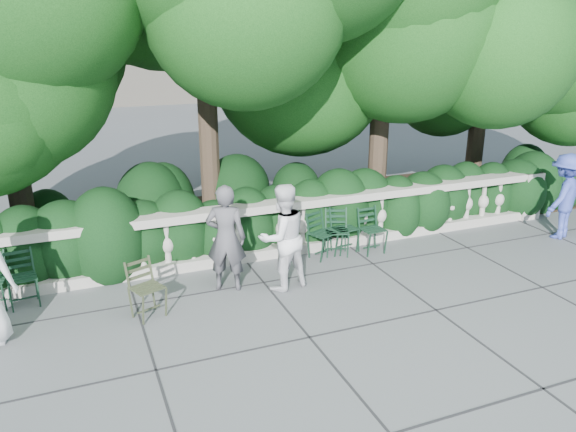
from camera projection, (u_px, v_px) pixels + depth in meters
name	position (u px, v px, depth m)	size (l,w,h in m)	color
ground	(313.00, 299.00, 8.43)	(90.00, 90.00, 0.00)	#4E5155
balustrade	(271.00, 230.00, 9.86)	(12.00, 0.44, 1.00)	#9E998E
shrub_hedge	(250.00, 234.00, 11.07)	(15.00, 2.60, 1.70)	black
tree_canopy	(278.00, 22.00, 10.21)	(15.04, 6.52, 6.78)	#3F3023
chair_b	(27.00, 310.00, 8.10)	(0.44, 0.48, 0.84)	black
chair_c	(348.00, 254.00, 10.08)	(0.44, 0.48, 0.84)	black
chair_d	(376.00, 255.00, 10.03)	(0.44, 0.48, 0.84)	black
chair_e	(328.00, 260.00, 9.84)	(0.44, 0.48, 0.84)	black
chair_f	(337.00, 258.00, 9.93)	(0.44, 0.48, 0.84)	black
chair_weathered	(155.00, 320.00, 7.81)	(0.44, 0.48, 0.84)	black
person_woman_grey	(226.00, 238.00, 8.51)	(0.61, 0.40, 1.67)	#48474D
person_casual_man	(283.00, 237.00, 8.55)	(0.81, 0.63, 1.67)	white
person_older_blue	(564.00, 196.00, 10.66)	(1.06, 0.61, 1.65)	#3848A9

